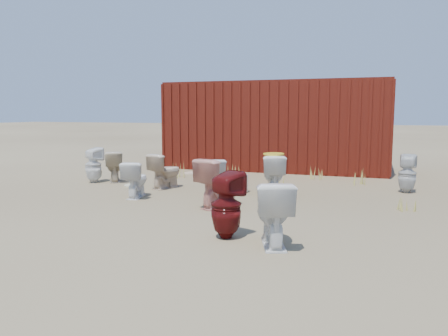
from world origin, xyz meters
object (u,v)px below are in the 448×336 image
(toilet_back_a, at_px, (93,165))
(shipping_container, at_px, (278,126))
(toilet_front_a, at_px, (136,179))
(toilet_front_pink, at_px, (219,183))
(toilet_front_maroon, at_px, (226,205))
(toilet_front_e, at_px, (273,213))
(toilet_back_yellowlid, at_px, (273,175))
(toilet_front_c, at_px, (216,177))
(toilet_back_e, at_px, (407,174))
(toilet_back_beige_right, at_px, (165,171))
(toilet_back_beige_left, at_px, (114,166))
(loose_tank, at_px, (235,183))

(toilet_back_a, bearing_deg, shipping_container, -113.07)
(toilet_front_a, relative_size, toilet_front_pink, 0.82)
(toilet_front_a, xyz_separation_m, toilet_front_maroon, (2.45, -1.95, 0.08))
(toilet_front_e, xyz_separation_m, toilet_back_yellowlid, (-0.72, 3.17, -0.01))
(shipping_container, relative_size, toilet_front_maroon, 7.08)
(toilet_front_a, distance_m, toilet_back_yellowlid, 2.61)
(toilet_front_pink, height_order, toilet_front_c, toilet_front_pink)
(toilet_back_a, xyz_separation_m, toilet_back_e, (6.61, 0.98, -0.02))
(toilet_front_a, height_order, toilet_back_beige_right, toilet_back_beige_right)
(shipping_container, distance_m, toilet_front_e, 7.43)
(toilet_back_e, bearing_deg, toilet_front_c, 30.91)
(toilet_front_pink, xyz_separation_m, toilet_back_e, (3.05, 2.48, -0.04))
(toilet_front_c, distance_m, toilet_front_e, 3.25)
(shipping_container, height_order, toilet_back_beige_left, shipping_container)
(shipping_container, relative_size, toilet_back_e, 7.91)
(toilet_front_maroon, height_order, toilet_back_yellowlid, toilet_front_maroon)
(toilet_front_maroon, bearing_deg, toilet_front_pink, -45.43)
(toilet_back_beige_left, height_order, loose_tank, toilet_back_beige_left)
(toilet_back_e, bearing_deg, toilet_back_yellowlid, 31.21)
(toilet_front_e, height_order, toilet_back_yellowlid, toilet_front_e)
(shipping_container, bearing_deg, toilet_back_beige_right, -109.86)
(toilet_front_c, distance_m, loose_tank, 0.54)
(toilet_back_beige_right, xyz_separation_m, toilet_back_e, (4.74, 1.11, 0.02))
(toilet_back_beige_left, bearing_deg, shipping_container, -162.08)
(toilet_front_pink, distance_m, loose_tank, 1.45)
(toilet_front_e, bearing_deg, toilet_front_a, -53.12)
(toilet_back_beige_left, height_order, toilet_back_e, toilet_back_e)
(shipping_container, distance_m, toilet_front_maroon, 7.22)
(toilet_front_e, relative_size, toilet_back_beige_right, 1.09)
(toilet_back_beige_left, bearing_deg, toilet_front_pink, 117.88)
(toilet_front_e, bearing_deg, toilet_back_e, -131.63)
(toilet_front_pink, height_order, loose_tank, toilet_front_pink)
(toilet_front_c, distance_m, toilet_back_beige_right, 1.33)
(toilet_back_beige_left, bearing_deg, toilet_front_e, 108.74)
(toilet_front_a, bearing_deg, toilet_back_beige_left, -57.88)
(toilet_front_c, xyz_separation_m, toilet_back_yellowlid, (1.02, 0.43, 0.03))
(toilet_front_pink, distance_m, toilet_front_c, 1.07)
(toilet_front_maroon, xyz_separation_m, toilet_front_e, (0.63, -0.10, -0.03))
(toilet_front_a, bearing_deg, toilet_front_c, -164.64)
(toilet_front_pink, relative_size, toilet_back_a, 1.04)
(toilet_back_beige_left, bearing_deg, toilet_back_beige_right, 132.28)
(toilet_front_a, xyz_separation_m, toilet_back_e, (4.80, 2.20, 0.04))
(toilet_back_beige_left, xyz_separation_m, toilet_back_beige_right, (1.50, -0.38, 0.01))
(toilet_front_a, height_order, toilet_back_a, toilet_back_a)
(toilet_back_e, bearing_deg, toilet_front_e, 75.38)
(toilet_front_pink, height_order, toilet_back_e, toilet_front_pink)
(shipping_container, relative_size, loose_tank, 12.00)
(toilet_back_beige_left, height_order, toilet_back_yellowlid, toilet_back_yellowlid)
(toilet_front_pink, bearing_deg, toilet_back_yellowlid, -91.70)
(toilet_back_a, relative_size, toilet_back_beige_right, 1.09)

